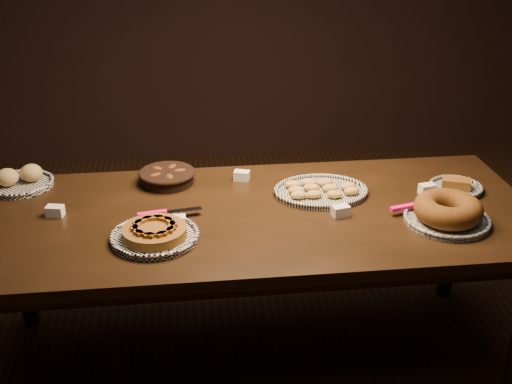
{
  "coord_description": "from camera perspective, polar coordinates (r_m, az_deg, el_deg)",
  "views": [
    {
      "loc": [
        -0.26,
        -2.38,
        1.98
      ],
      "look_at": [
        0.02,
        0.05,
        0.82
      ],
      "focal_mm": 45.0,
      "sensor_mm": 36.0,
      "label": 1
    }
  ],
  "objects": [
    {
      "name": "bundt_cake_plate",
      "position": [
        2.71,
        16.65,
        -1.73
      ],
      "size": [
        0.39,
        0.36,
        0.11
      ],
      "rotation": [
        0.0,
        0.0,
        0.36
      ],
      "color": "black",
      "rests_on": "buffet_table"
    },
    {
      "name": "croissant_basket",
      "position": [
        2.97,
        -7.91,
        1.45
      ],
      "size": [
        0.28,
        0.28,
        0.07
      ],
      "rotation": [
        0.0,
        0.0,
        -0.2
      ],
      "color": "black",
      "rests_on": "buffet_table"
    },
    {
      "name": "loaf_plate",
      "position": [
        3.01,
        17.33,
        0.46
      ],
      "size": [
        0.24,
        0.24,
        0.06
      ],
      "rotation": [
        0.0,
        0.0,
        -0.38
      ],
      "color": "black",
      "rests_on": "buffet_table"
    },
    {
      "name": "buffet_table",
      "position": [
        2.72,
        -0.31,
        -3.2
      ],
      "size": [
        2.4,
        1.0,
        0.75
      ],
      "color": "black",
      "rests_on": "ground"
    },
    {
      "name": "apple_tart_plate",
      "position": [
        2.51,
        -8.99,
        -3.68
      ],
      "size": [
        0.36,
        0.38,
        0.07
      ],
      "rotation": [
        0.0,
        0.0,
        0.41
      ],
      "color": "white",
      "rests_on": "buffet_table"
    },
    {
      "name": "madeleine_platter",
      "position": [
        2.85,
        5.73,
        0.13
      ],
      "size": [
        0.41,
        0.34,
        0.05
      ],
      "rotation": [
        0.0,
        0.0,
        -0.22
      ],
      "color": "black",
      "rests_on": "buffet_table"
    },
    {
      "name": "bread_roll_plate",
      "position": [
        3.11,
        -20.23,
        0.99
      ],
      "size": [
        0.3,
        0.3,
        0.09
      ],
      "rotation": [
        0.0,
        0.0,
        0.07
      ],
      "color": "white",
      "rests_on": "buffet_table"
    },
    {
      "name": "tent_cards",
      "position": [
        2.74,
        -0.43,
        -0.78
      ],
      "size": [
        1.68,
        0.48,
        0.04
      ],
      "color": "white",
      "rests_on": "buffet_table"
    },
    {
      "name": "ground",
      "position": [
        3.11,
        -0.28,
        -14.21
      ],
      "size": [
        5.0,
        5.0,
        0.0
      ],
      "primitive_type": "plane",
      "color": "black",
      "rests_on": "ground"
    }
  ]
}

